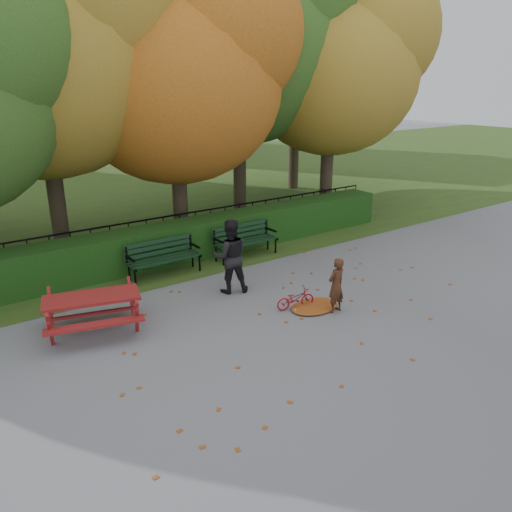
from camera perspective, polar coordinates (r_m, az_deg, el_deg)
ground at (r=10.27m, az=5.30°, el=-6.81°), size 90.00×90.00×0.00m
grass_strip at (r=22.25m, az=-18.99°, el=6.66°), size 90.00×90.00×0.00m
building_right at (r=37.68m, az=-14.52°, el=21.12°), size 9.00×6.00×12.00m
hedge at (r=13.55m, az=-7.10°, el=2.00°), size 13.00×0.90×1.00m
iron_fence at (r=14.22m, az=-8.66°, el=2.92°), size 14.00×0.04×1.02m
tree_b at (r=14.17m, az=-22.16°, el=21.67°), size 6.72×6.40×8.79m
tree_c at (r=14.62m, az=-7.73°, el=20.44°), size 6.30×6.00×8.00m
tree_d at (r=17.37m, az=-0.37°, el=24.24°), size 7.14×6.80×9.58m
tree_e at (r=17.90m, az=9.99°, el=20.95°), size 6.09×5.80×8.16m
tree_g at (r=22.07m, az=5.74°, el=21.55°), size 6.30×6.00×8.55m
bench_left at (r=12.32m, az=-10.61°, el=0.11°), size 1.80×0.57×0.88m
bench_right at (r=13.44m, az=-1.34°, el=2.08°), size 1.80×0.57×0.88m
picnic_table at (r=9.84m, az=-18.21°, el=-5.26°), size 2.04×1.80×0.84m
leaf_pile at (r=10.62m, az=6.68°, el=-5.72°), size 1.32×1.15×0.08m
leaf_scatter at (r=10.47m, az=4.22°, el=-6.20°), size 9.00×5.70×0.01m
child at (r=10.30m, az=9.14°, el=-3.33°), size 0.45×0.32×1.17m
adult at (r=11.07m, az=-2.99°, el=-0.02°), size 1.00×0.90×1.69m
bicycle at (r=10.48m, az=4.53°, el=-4.87°), size 0.90×0.47×0.45m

